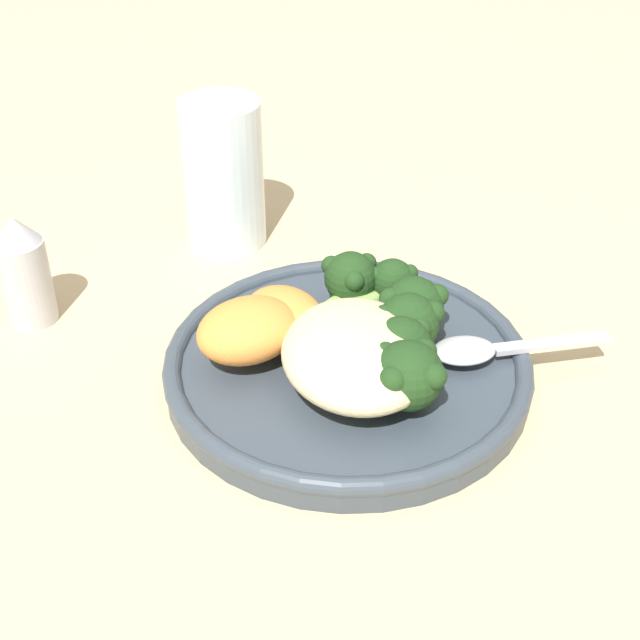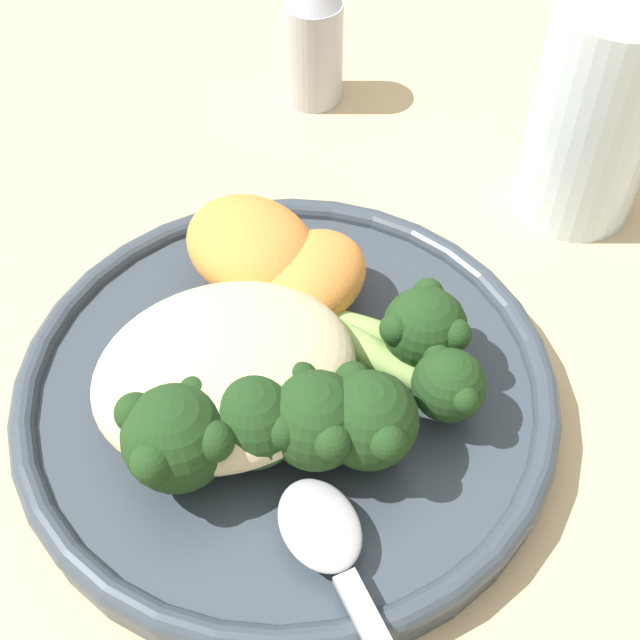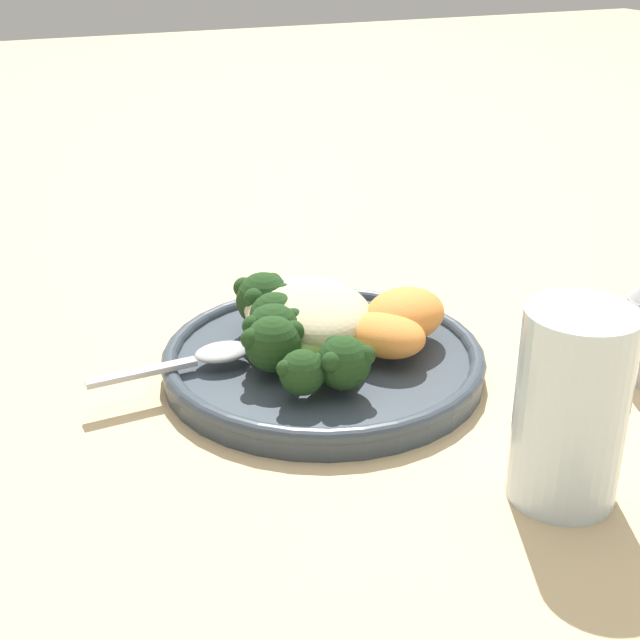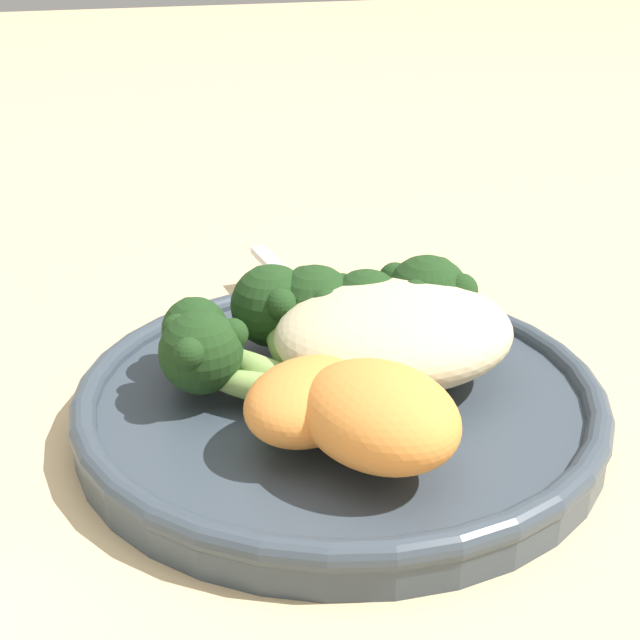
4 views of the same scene
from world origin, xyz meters
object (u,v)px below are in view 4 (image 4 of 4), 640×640
object	(u,v)px
plate	(340,400)
quinoa_mound	(394,332)
broccoli_stalk_2	(357,328)
broccoli_stalk_1	(413,312)
broccoli_stalk_4	(280,320)
sweet_potato_chunk_0	(387,414)
sweet_potato_chunk_1	(309,400)
broccoli_stalk_0	(427,336)
broccoli_stalk_5	(226,348)
broccoli_stalk_3	(316,314)
spoon	(308,297)
broccoli_stalk_6	(213,357)

from	to	relation	value
plate	quinoa_mound	xyz separation A→B (m)	(-0.03, -0.00, 0.03)
quinoa_mound	broccoli_stalk_2	xyz separation A→B (m)	(0.01, -0.01, -0.00)
broccoli_stalk_1	broccoli_stalk_4	world-z (taller)	broccoli_stalk_1
sweet_potato_chunk_0	sweet_potato_chunk_1	bearing A→B (deg)	-48.26
broccoli_stalk_0	broccoli_stalk_1	xyz separation A→B (m)	(-0.00, -0.02, 0.00)
broccoli_stalk_1	broccoli_stalk_4	xyz separation A→B (m)	(0.06, -0.02, -0.00)
broccoli_stalk_5	sweet_potato_chunk_1	size ratio (longest dim) A/B	1.83
plate	broccoli_stalk_1	size ratio (longest dim) A/B	2.18
broccoli_stalk_1	broccoli_stalk_3	size ratio (longest dim) A/B	1.17
broccoli_stalk_0	spoon	xyz separation A→B (m)	(0.03, -0.08, -0.01)
spoon	broccoli_stalk_0	bearing A→B (deg)	-164.05
broccoli_stalk_6	sweet_potato_chunk_1	bearing A→B (deg)	163.17
broccoli_stalk_2	sweet_potato_chunk_0	distance (m)	0.08
quinoa_mound	broccoli_stalk_1	size ratio (longest dim) A/B	1.00
broccoli_stalk_0	broccoli_stalk_5	world-z (taller)	broccoli_stalk_0
sweet_potato_chunk_1	broccoli_stalk_5	bearing A→B (deg)	-72.78
broccoli_stalk_5	sweet_potato_chunk_1	bearing A→B (deg)	166.44
broccoli_stalk_1	quinoa_mound	bearing A→B (deg)	-172.39
broccoli_stalk_4	broccoli_stalk_0	bearing A→B (deg)	-120.69
plate	broccoli_stalk_4	world-z (taller)	broccoli_stalk_4
plate	sweet_potato_chunk_0	world-z (taller)	sweet_potato_chunk_0
broccoli_stalk_1	sweet_potato_chunk_1	xyz separation A→B (m)	(0.07, 0.06, -0.00)
broccoli_stalk_0	sweet_potato_chunk_0	bearing A→B (deg)	-151.09
quinoa_mound	broccoli_stalk_3	xyz separation A→B (m)	(0.03, -0.03, -0.00)
broccoli_stalk_2	broccoli_stalk_4	bearing A→B (deg)	96.00
sweet_potato_chunk_0	broccoli_stalk_1	bearing A→B (deg)	-120.89
sweet_potato_chunk_1	broccoli_stalk_6	bearing A→B (deg)	-58.27
broccoli_stalk_1	broccoli_stalk_0	bearing A→B (deg)	-130.94
broccoli_stalk_6	spoon	size ratio (longest dim) A/B	0.61
plate	broccoli_stalk_2	xyz separation A→B (m)	(-0.01, -0.02, 0.03)
plate	quinoa_mound	world-z (taller)	quinoa_mound
broccoli_stalk_4	plate	bearing A→B (deg)	-153.76
broccoli_stalk_3	broccoli_stalk_5	world-z (taller)	broccoli_stalk_3
broccoli_stalk_4	sweet_potato_chunk_0	size ratio (longest dim) A/B	1.53
broccoli_stalk_4	broccoli_stalk_6	distance (m)	0.05
plate	broccoli_stalk_0	bearing A→B (deg)	179.70
broccoli_stalk_4	sweet_potato_chunk_0	world-z (taller)	broccoli_stalk_4
plate	broccoli_stalk_5	world-z (taller)	broccoli_stalk_5
plate	broccoli_stalk_3	xyz separation A→B (m)	(-0.00, -0.03, 0.03)
plate	sweet_potato_chunk_0	bearing A→B (deg)	85.60
quinoa_mound	broccoli_stalk_2	distance (m)	0.02
broccoli_stalk_1	plate	bearing A→B (deg)	165.88
broccoli_stalk_3	plate	bearing A→B (deg)	-164.61
broccoli_stalk_0	sweet_potato_chunk_1	distance (m)	0.08
quinoa_mound	spoon	size ratio (longest dim) A/B	0.91
sweet_potato_chunk_1	broccoli_stalk_2	bearing A→B (deg)	-127.99
broccoli_stalk_4	broccoli_stalk_6	world-z (taller)	broccoli_stalk_4
spoon	sweet_potato_chunk_0	bearing A→B (deg)	170.33
broccoli_stalk_3	broccoli_stalk_6	distance (m)	0.06
broccoli_stalk_0	broccoli_stalk_5	distance (m)	0.09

